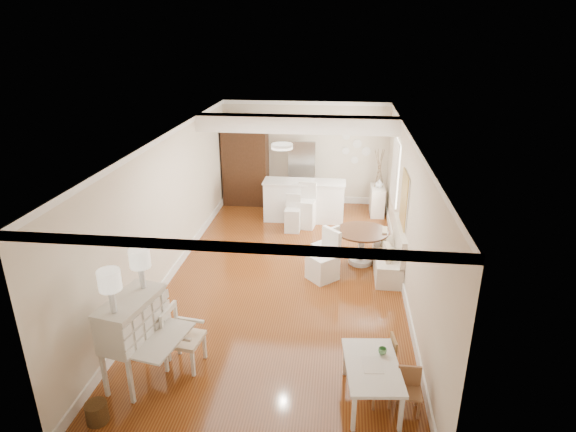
% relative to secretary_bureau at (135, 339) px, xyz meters
% --- Properties ---
extents(room, '(9.00, 9.04, 2.82)m').
position_rel_secretary_bureau_xyz_m(room, '(1.74, 3.46, 1.34)').
color(room, brown).
rests_on(room, ground).
extents(secretary_bureau, '(1.18, 1.19, 1.28)m').
position_rel_secretary_bureau_xyz_m(secretary_bureau, '(0.00, 0.00, 0.00)').
color(secretary_bureau, silver).
rests_on(secretary_bureau, ground).
extents(gustavian_armchair, '(0.59, 0.59, 0.92)m').
position_rel_secretary_bureau_xyz_m(gustavian_armchair, '(0.57, 0.35, -0.18)').
color(gustavian_armchair, white).
rests_on(gustavian_armchair, ground).
extents(wicker_basket, '(0.29, 0.29, 0.27)m').
position_rel_secretary_bureau_xyz_m(wicker_basket, '(-0.20, -0.84, -0.50)').
color(wicker_basket, '#4B3217').
rests_on(wicker_basket, ground).
extents(kids_table, '(0.80, 1.20, 0.57)m').
position_rel_secretary_bureau_xyz_m(kids_table, '(3.20, -0.09, -0.35)').
color(kids_table, white).
rests_on(kids_table, ground).
extents(kids_chair_a, '(0.32, 0.32, 0.56)m').
position_rel_secretary_bureau_xyz_m(kids_chair_a, '(3.32, -0.13, -0.36)').
color(kids_chair_a, '#996B45').
rests_on(kids_chair_a, ground).
extents(kids_chair_b, '(0.35, 0.35, 0.64)m').
position_rel_secretary_bureau_xyz_m(kids_chair_b, '(3.39, 0.43, -0.32)').
color(kids_chair_b, '#A47C4A').
rests_on(kids_chair_b, ground).
extents(kids_chair_c, '(0.30, 0.30, 0.61)m').
position_rel_secretary_bureau_xyz_m(kids_chair_c, '(3.68, -0.22, -0.33)').
color(kids_chair_c, '#A16F49').
rests_on(kids_chair_c, ground).
extents(banquette, '(0.52, 1.60, 0.98)m').
position_rel_secretary_bureau_xyz_m(banquette, '(3.69, 3.63, -0.15)').
color(banquette, silver).
rests_on(banquette, ground).
extents(dining_table, '(1.19, 1.19, 0.73)m').
position_rel_secretary_bureau_xyz_m(dining_table, '(3.18, 3.93, -0.27)').
color(dining_table, '#4E2C19').
rests_on(dining_table, ground).
extents(slip_chair_near, '(0.69, 0.69, 1.00)m').
position_rel_secretary_bureau_xyz_m(slip_chair_near, '(2.42, 3.16, -0.14)').
color(slip_chair_near, white).
rests_on(slip_chair_near, ground).
extents(slip_chair_far, '(0.59, 0.59, 0.86)m').
position_rel_secretary_bureau_xyz_m(slip_chair_far, '(2.43, 3.83, -0.21)').
color(slip_chair_far, white).
rests_on(slip_chair_far, ground).
extents(breakfast_counter, '(2.05, 0.65, 1.03)m').
position_rel_secretary_bureau_xyz_m(breakfast_counter, '(1.80, 6.23, -0.12)').
color(breakfast_counter, white).
rests_on(breakfast_counter, ground).
extents(bar_stool_left, '(0.36, 0.36, 0.90)m').
position_rel_secretary_bureau_xyz_m(bar_stool_left, '(1.59, 5.45, -0.19)').
color(bar_stool_left, silver).
rests_on(bar_stool_left, ground).
extents(bar_stool_right, '(0.50, 0.50, 1.10)m').
position_rel_secretary_bureau_xyz_m(bar_stool_right, '(1.88, 5.76, -0.09)').
color(bar_stool_right, white).
rests_on(bar_stool_right, ground).
extents(pantry_cabinet, '(1.20, 0.60, 2.30)m').
position_rel_secretary_bureau_xyz_m(pantry_cabinet, '(0.10, 7.31, 0.51)').
color(pantry_cabinet, '#381E11').
rests_on(pantry_cabinet, ground).
extents(fridge, '(0.75, 0.65, 1.80)m').
position_rel_secretary_bureau_xyz_m(fridge, '(2.00, 7.28, 0.26)').
color(fridge, silver).
rests_on(fridge, ground).
extents(sideboard, '(0.35, 0.78, 0.74)m').
position_rel_secretary_bureau_xyz_m(sideboard, '(3.67, 6.87, -0.27)').
color(sideboard, white).
rests_on(sideboard, ground).
extents(pencil_cup, '(0.12, 0.12, 0.09)m').
position_rel_secretary_bureau_xyz_m(pencil_cup, '(3.34, 0.16, -0.03)').
color(pencil_cup, '#63AA6B').
rests_on(pencil_cup, kids_table).
extents(branch_vase, '(0.26, 0.26, 0.22)m').
position_rel_secretary_bureau_xyz_m(branch_vase, '(3.69, 6.85, 0.21)').
color(branch_vase, white).
rests_on(branch_vase, sideboard).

